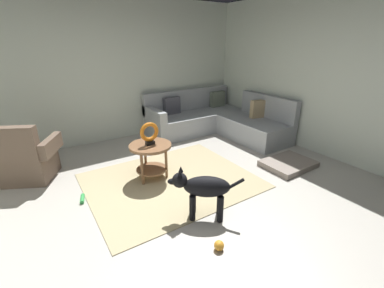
{
  "coord_description": "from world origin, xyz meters",
  "views": [
    {
      "loc": [
        -1.38,
        -2.22,
        1.9
      ],
      "look_at": [
        0.45,
        0.6,
        0.55
      ],
      "focal_mm": 24.06,
      "sensor_mm": 36.0,
      "label": 1
    }
  ],
  "objects_px": {
    "side_table": "(151,152)",
    "dog_toy_rope": "(82,199)",
    "armchair": "(27,160)",
    "dog_toy_ball": "(219,245)",
    "dog": "(203,189)",
    "sectional_couch": "(216,120)",
    "torus_sculpture": "(149,133)",
    "dog_bed_mat": "(288,164)"
  },
  "relations": [
    {
      "from": "side_table",
      "to": "dog_toy_rope",
      "type": "bearing_deg",
      "value": -177.29
    },
    {
      "from": "armchair",
      "to": "dog_toy_ball",
      "type": "distance_m",
      "value": 2.98
    },
    {
      "from": "side_table",
      "to": "dog",
      "type": "distance_m",
      "value": 1.16
    },
    {
      "from": "sectional_couch",
      "to": "torus_sculpture",
      "type": "bearing_deg",
      "value": -151.92
    },
    {
      "from": "dog_bed_mat",
      "to": "dog_toy_rope",
      "type": "bearing_deg",
      "value": 165.15
    },
    {
      "from": "armchair",
      "to": "torus_sculpture",
      "type": "distance_m",
      "value": 1.82
    },
    {
      "from": "armchair",
      "to": "dog_toy_ball",
      "type": "bearing_deg",
      "value": -33.74
    },
    {
      "from": "side_table",
      "to": "torus_sculpture",
      "type": "height_order",
      "value": "torus_sculpture"
    },
    {
      "from": "armchair",
      "to": "dog",
      "type": "relative_size",
      "value": 1.37
    },
    {
      "from": "armchair",
      "to": "dog_toy_rope",
      "type": "bearing_deg",
      "value": -35.33
    },
    {
      "from": "dog_toy_rope",
      "to": "sectional_couch",
      "type": "bearing_deg",
      "value": 20.48
    },
    {
      "from": "dog",
      "to": "dog_toy_rope",
      "type": "distance_m",
      "value": 1.6
    },
    {
      "from": "side_table",
      "to": "dog",
      "type": "height_order",
      "value": "dog"
    },
    {
      "from": "side_table",
      "to": "dog",
      "type": "xyz_separation_m",
      "value": [
        0.11,
        -1.15,
        -0.04
      ]
    },
    {
      "from": "torus_sculpture",
      "to": "dog_bed_mat",
      "type": "distance_m",
      "value": 2.29
    },
    {
      "from": "dog",
      "to": "dog_bed_mat",
      "type": "bearing_deg",
      "value": -45.15
    },
    {
      "from": "dog",
      "to": "dog_toy_rope",
      "type": "xyz_separation_m",
      "value": [
        -1.1,
        1.1,
        -0.35
      ]
    },
    {
      "from": "dog_toy_ball",
      "to": "armchair",
      "type": "bearing_deg",
      "value": 119.53
    },
    {
      "from": "sectional_couch",
      "to": "side_table",
      "type": "relative_size",
      "value": 3.75
    },
    {
      "from": "armchair",
      "to": "dog",
      "type": "xyz_separation_m",
      "value": [
        1.62,
        -2.08,
        0.05
      ]
    },
    {
      "from": "side_table",
      "to": "dog_bed_mat",
      "type": "height_order",
      "value": "side_table"
    },
    {
      "from": "torus_sculpture",
      "to": "dog",
      "type": "height_order",
      "value": "torus_sculpture"
    },
    {
      "from": "armchair",
      "to": "side_table",
      "type": "relative_size",
      "value": 1.64
    },
    {
      "from": "armchair",
      "to": "dog_toy_ball",
      "type": "height_order",
      "value": "armchair"
    },
    {
      "from": "armchair",
      "to": "dog_toy_rope",
      "type": "relative_size",
      "value": 5.45
    },
    {
      "from": "sectional_couch",
      "to": "dog",
      "type": "height_order",
      "value": "sectional_couch"
    },
    {
      "from": "side_table",
      "to": "dog_toy_rope",
      "type": "relative_size",
      "value": 3.32
    },
    {
      "from": "sectional_couch",
      "to": "dog_toy_ball",
      "type": "distance_m",
      "value": 3.46
    },
    {
      "from": "dog",
      "to": "dog_toy_ball",
      "type": "xyz_separation_m",
      "value": [
        -0.16,
        -0.51,
        -0.33
      ]
    },
    {
      "from": "sectional_couch",
      "to": "dog_toy_ball",
      "type": "height_order",
      "value": "sectional_couch"
    },
    {
      "from": "sectional_couch",
      "to": "dog_toy_ball",
      "type": "relative_size",
      "value": 22.36
    },
    {
      "from": "dog_toy_ball",
      "to": "dog_toy_rope",
      "type": "bearing_deg",
      "value": 120.46
    },
    {
      "from": "armchair",
      "to": "side_table",
      "type": "bearing_deg",
      "value": -4.71
    },
    {
      "from": "torus_sculpture",
      "to": "dog_toy_ball",
      "type": "relative_size",
      "value": 3.24
    },
    {
      "from": "torus_sculpture",
      "to": "dog_toy_rope",
      "type": "height_order",
      "value": "torus_sculpture"
    },
    {
      "from": "sectional_couch",
      "to": "dog_bed_mat",
      "type": "relative_size",
      "value": 2.81
    },
    {
      "from": "side_table",
      "to": "armchair",
      "type": "bearing_deg",
      "value": 148.56
    },
    {
      "from": "dog_bed_mat",
      "to": "dog",
      "type": "distance_m",
      "value": 1.97
    },
    {
      "from": "armchair",
      "to": "torus_sculpture",
      "type": "bearing_deg",
      "value": -4.71
    },
    {
      "from": "side_table",
      "to": "sectional_couch",
      "type": "bearing_deg",
      "value": 28.08
    },
    {
      "from": "dog_toy_ball",
      "to": "side_table",
      "type": "bearing_deg",
      "value": 88.23
    },
    {
      "from": "dog_toy_ball",
      "to": "dog",
      "type": "bearing_deg",
      "value": 72.77
    }
  ]
}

